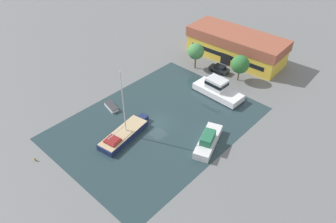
# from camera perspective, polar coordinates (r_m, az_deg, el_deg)

# --- Properties ---
(ground_plane) EXTENTS (440.00, 440.00, 0.00)m
(ground_plane) POSITION_cam_1_polar(r_m,az_deg,el_deg) (55.48, -1.77, -1.99)
(ground_plane) COLOR slate
(water_canal) EXTENTS (24.56, 33.63, 0.01)m
(water_canal) POSITION_cam_1_polar(r_m,az_deg,el_deg) (55.48, -1.77, -1.99)
(water_canal) COLOR #23383D
(water_canal) RESTS_ON ground
(warehouse_building) EXTENTS (21.86, 9.48, 5.81)m
(warehouse_building) POSITION_cam_1_polar(r_m,az_deg,el_deg) (74.46, 11.78, 11.17)
(warehouse_building) COLOR gold
(warehouse_building) RESTS_ON ground
(quay_tree_near_building) EXTENTS (3.60, 3.60, 5.41)m
(quay_tree_near_building) POSITION_cam_1_polar(r_m,az_deg,el_deg) (65.99, 12.44, 8.03)
(quay_tree_near_building) COLOR brown
(quay_tree_near_building) RESTS_ON ground
(quay_tree_by_water) EXTENTS (3.38, 3.38, 5.60)m
(quay_tree_by_water) POSITION_cam_1_polar(r_m,az_deg,el_deg) (68.79, 4.88, 10.40)
(quay_tree_by_water) COLOR brown
(quay_tree_by_water) RESTS_ON ground
(parked_car) EXTENTS (4.30, 2.11, 1.57)m
(parked_car) POSITION_cam_1_polar(r_m,az_deg,el_deg) (69.37, 8.92, 7.37)
(parked_car) COLOR #1E2328
(parked_car) RESTS_ON ground
(sailboat_moored) EXTENTS (4.43, 10.56, 11.90)m
(sailboat_moored) POSITION_cam_1_polar(r_m,az_deg,el_deg) (52.93, -7.65, -3.88)
(sailboat_moored) COLOR #19234C
(sailboat_moored) RESTS_ON water_canal
(motor_cruiser) EXTENTS (9.73, 3.94, 3.43)m
(motor_cruiser) POSITION_cam_1_polar(r_m,az_deg,el_deg) (61.89, 8.61, 3.75)
(motor_cruiser) COLOR white
(motor_cruiser) RESTS_ON water_canal
(small_dinghy) EXTENTS (3.51, 2.01, 0.68)m
(small_dinghy) POSITION_cam_1_polar(r_m,az_deg,el_deg) (59.32, -9.84, 0.85)
(small_dinghy) COLOR white
(small_dinghy) RESTS_ON water_canal
(cabin_boat) EXTENTS (4.96, 8.19, 2.44)m
(cabin_boat) POSITION_cam_1_polar(r_m,az_deg,el_deg) (51.24, 6.99, -5.08)
(cabin_boat) COLOR silver
(cabin_boat) RESTS_ON water_canal
(mooring_bollard) EXTENTS (0.23, 0.23, 0.58)m
(mooring_bollard) POSITION_cam_1_polar(r_m,az_deg,el_deg) (52.72, -22.17, -7.68)
(mooring_bollard) COLOR olive
(mooring_bollard) RESTS_ON ground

